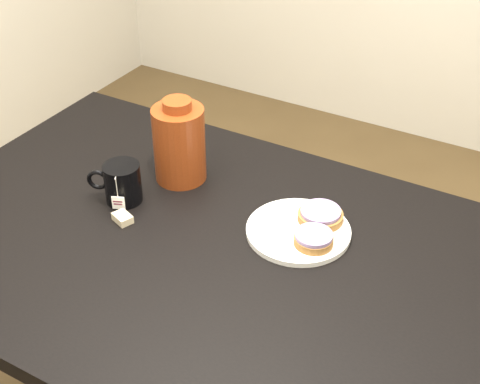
# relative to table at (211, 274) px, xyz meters

# --- Properties ---
(table) EXTENTS (1.40, 0.90, 0.75)m
(table) POSITION_rel_table_xyz_m (0.00, 0.00, 0.00)
(table) COLOR black
(table) RESTS_ON ground_plane
(plate) EXTENTS (0.23, 0.23, 0.02)m
(plate) POSITION_rel_table_xyz_m (0.15, 0.13, 0.09)
(plate) COLOR white
(plate) RESTS_ON table
(bagel_back) EXTENTS (0.10, 0.10, 0.03)m
(bagel_back) POSITION_rel_table_xyz_m (0.17, 0.19, 0.11)
(bagel_back) COLOR brown
(bagel_back) RESTS_ON plate
(bagel_front) EXTENTS (0.12, 0.12, 0.03)m
(bagel_front) POSITION_rel_table_xyz_m (0.20, 0.10, 0.11)
(bagel_front) COLOR brown
(bagel_front) RESTS_ON plate
(mug) EXTENTS (0.14, 0.11, 0.10)m
(mug) POSITION_rel_table_xyz_m (-0.27, 0.04, 0.13)
(mug) COLOR black
(mug) RESTS_ON table
(teabag_pouch) EXTENTS (0.05, 0.05, 0.02)m
(teabag_pouch) POSITION_rel_table_xyz_m (-0.22, -0.02, 0.09)
(teabag_pouch) COLOR #C6B793
(teabag_pouch) RESTS_ON table
(bagel_package) EXTENTS (0.15, 0.15, 0.21)m
(bagel_package) POSITION_rel_table_xyz_m (-0.20, 0.19, 0.18)
(bagel_package) COLOR #581D0B
(bagel_package) RESTS_ON table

